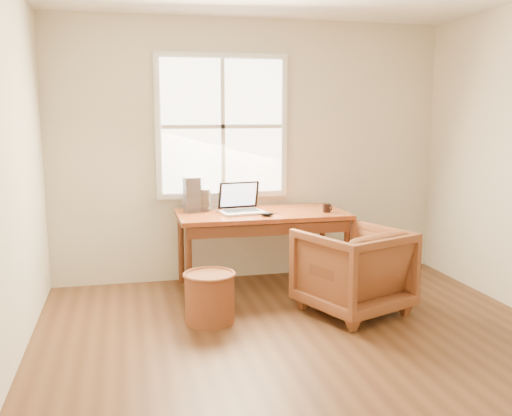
{
  "coord_description": "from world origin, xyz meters",
  "views": [
    {
      "loc": [
        -1.26,
        -3.4,
        1.67
      ],
      "look_at": [
        -0.09,
        1.65,
        0.82
      ],
      "focal_mm": 40.0,
      "sensor_mm": 36.0,
      "label": 1
    }
  ],
  "objects_px": {
    "desk": "(261,214)",
    "armchair": "(353,270)",
    "wicker_stool": "(210,298)",
    "coffee_mug": "(327,208)",
    "laptop": "(242,198)",
    "cd_stack_a": "(193,193)"
  },
  "relations": [
    {
      "from": "cd_stack_a",
      "to": "armchair",
      "type": "bearing_deg",
      "value": -44.24
    },
    {
      "from": "armchair",
      "to": "wicker_stool",
      "type": "relative_size",
      "value": 2.01
    },
    {
      "from": "laptop",
      "to": "coffee_mug",
      "type": "relative_size",
      "value": 4.95
    },
    {
      "from": "cd_stack_a",
      "to": "wicker_stool",
      "type": "bearing_deg",
      "value": -90.7
    },
    {
      "from": "armchair",
      "to": "coffee_mug",
      "type": "height_order",
      "value": "coffee_mug"
    },
    {
      "from": "laptop",
      "to": "cd_stack_a",
      "type": "distance_m",
      "value": 0.57
    },
    {
      "from": "coffee_mug",
      "to": "desk",
      "type": "bearing_deg",
      "value": 150.5
    },
    {
      "from": "armchair",
      "to": "coffee_mug",
      "type": "bearing_deg",
      "value": -112.17
    },
    {
      "from": "armchair",
      "to": "cd_stack_a",
      "type": "distance_m",
      "value": 1.77
    },
    {
      "from": "laptop",
      "to": "wicker_stool",
      "type": "bearing_deg",
      "value": -128.18
    },
    {
      "from": "coffee_mug",
      "to": "cd_stack_a",
      "type": "height_order",
      "value": "cd_stack_a"
    },
    {
      "from": "wicker_stool",
      "to": "coffee_mug",
      "type": "height_order",
      "value": "coffee_mug"
    },
    {
      "from": "desk",
      "to": "wicker_stool",
      "type": "height_order",
      "value": "desk"
    },
    {
      "from": "desk",
      "to": "armchair",
      "type": "xyz_separation_m",
      "value": [
        0.6,
        -0.83,
        -0.36
      ]
    },
    {
      "from": "desk",
      "to": "coffee_mug",
      "type": "height_order",
      "value": "coffee_mug"
    },
    {
      "from": "coffee_mug",
      "to": "cd_stack_a",
      "type": "relative_size",
      "value": 0.27
    },
    {
      "from": "cd_stack_a",
      "to": "desk",
      "type": "bearing_deg",
      "value": -29.14
    },
    {
      "from": "desk",
      "to": "coffee_mug",
      "type": "distance_m",
      "value": 0.62
    },
    {
      "from": "wicker_stool",
      "to": "cd_stack_a",
      "type": "relative_size",
      "value": 1.29
    },
    {
      "from": "desk",
      "to": "coffee_mug",
      "type": "xyz_separation_m",
      "value": [
        0.6,
        -0.15,
        0.06
      ]
    },
    {
      "from": "wicker_stool",
      "to": "laptop",
      "type": "distance_m",
      "value": 1.12
    },
    {
      "from": "cd_stack_a",
      "to": "laptop",
      "type": "bearing_deg",
      "value": -42.9
    }
  ]
}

